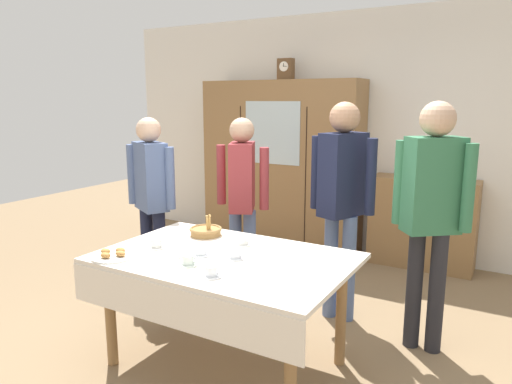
{
  "coord_description": "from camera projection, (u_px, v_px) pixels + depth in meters",
  "views": [
    {
      "loc": [
        1.62,
        -2.62,
        1.75
      ],
      "look_at": [
        0.0,
        0.2,
        1.11
      ],
      "focal_mm": 33.21,
      "sensor_mm": 36.0,
      "label": 1
    }
  ],
  "objects": [
    {
      "name": "tea_cup_back_edge",
      "position": [
        212.0,
        272.0,
        2.68
      ],
      "size": [
        0.13,
        0.13,
        0.06
      ],
      "color": "white",
      "rests_on": "dining_table"
    },
    {
      "name": "spoon_far_left",
      "position": [
        176.0,
        257.0,
        3.01
      ],
      "size": [
        0.12,
        0.02,
        0.01
      ],
      "color": "silver",
      "rests_on": "dining_table"
    },
    {
      "name": "pastry_plate",
      "position": [
        113.0,
        255.0,
        3.01
      ],
      "size": [
        0.28,
        0.28,
        0.05
      ],
      "color": "white",
      "rests_on": "dining_table"
    },
    {
      "name": "tea_cup_far_left",
      "position": [
        235.0,
        255.0,
        2.98
      ],
      "size": [
        0.13,
        0.13,
        0.06
      ],
      "color": "white",
      "rests_on": "dining_table"
    },
    {
      "name": "tea_cup_far_right",
      "position": [
        156.0,
        244.0,
        3.2
      ],
      "size": [
        0.13,
        0.13,
        0.06
      ],
      "color": "white",
      "rests_on": "dining_table"
    },
    {
      "name": "person_by_cabinet",
      "position": [
        432.0,
        202.0,
        3.18
      ],
      "size": [
        0.52,
        0.38,
        1.74
      ],
      "color": "#232328",
      "rests_on": "ground"
    },
    {
      "name": "dining_table",
      "position": [
        222.0,
        273.0,
        3.03
      ],
      "size": [
        1.6,
        1.05,
        0.76
      ],
      "color": "olive",
      "rests_on": "ground"
    },
    {
      "name": "tea_cup_near_left",
      "position": [
        201.0,
        251.0,
        3.04
      ],
      "size": [
        0.13,
        0.13,
        0.06
      ],
      "color": "white",
      "rests_on": "dining_table"
    },
    {
      "name": "bread_basket",
      "position": [
        206.0,
        231.0,
        3.49
      ],
      "size": [
        0.24,
        0.24,
        0.16
      ],
      "color": "#9E7542",
      "rests_on": "dining_table"
    },
    {
      "name": "person_behind_table_right",
      "position": [
        242.0,
        190.0,
        4.14
      ],
      "size": [
        0.52,
        0.41,
        1.59
      ],
      "color": "slate",
      "rests_on": "ground"
    },
    {
      "name": "ground_plane",
      "position": [
        242.0,
        350.0,
        3.36
      ],
      "size": [
        12.0,
        12.0,
        0.0
      ],
      "primitive_type": "plane",
      "color": "#846B4C",
      "rests_on": "ground"
    },
    {
      "name": "bookshelf_low",
      "position": [
        422.0,
        223.0,
        4.95
      ],
      "size": [
        1.06,
        0.35,
        0.95
      ],
      "color": "olive",
      "rests_on": "ground"
    },
    {
      "name": "person_near_right_end",
      "position": [
        342.0,
        190.0,
        3.66
      ],
      "size": [
        0.52,
        0.41,
        1.73
      ],
      "color": "slate",
      "rests_on": "ground"
    },
    {
      "name": "book_stack",
      "position": [
        425.0,
        174.0,
        4.85
      ],
      "size": [
        0.15,
        0.21,
        0.1
      ],
      "color": "#99332D",
      "rests_on": "bookshelf_low"
    },
    {
      "name": "tea_cup_front_edge",
      "position": [
        188.0,
        261.0,
        2.87
      ],
      "size": [
        0.13,
        0.13,
        0.06
      ],
      "color": "silver",
      "rests_on": "dining_table"
    },
    {
      "name": "back_wall",
      "position": [
        364.0,
        135.0,
        5.35
      ],
      "size": [
        6.4,
        0.1,
        2.7
      ],
      "primitive_type": "cube",
      "color": "silver",
      "rests_on": "ground"
    },
    {
      "name": "wall_cabinet",
      "position": [
        281.0,
        165.0,
        5.61
      ],
      "size": [
        1.91,
        0.46,
        1.96
      ],
      "color": "olive",
      "rests_on": "ground"
    },
    {
      "name": "person_beside_shelf",
      "position": [
        151.0,
        189.0,
        4.15
      ],
      "size": [
        0.52,
        0.35,
        1.6
      ],
      "color": "#191E38",
      "rests_on": "ground"
    },
    {
      "name": "mantel_clock",
      "position": [
        286.0,
        69.0,
        5.37
      ],
      "size": [
        0.18,
        0.11,
        0.24
      ],
      "color": "brown",
      "rests_on": "wall_cabinet"
    },
    {
      "name": "spoon_center",
      "position": [
        177.0,
        232.0,
        3.57
      ],
      "size": [
        0.12,
        0.02,
        0.01
      ],
      "color": "silver",
      "rests_on": "dining_table"
    },
    {
      "name": "tea_cup_center",
      "position": [
        243.0,
        241.0,
        3.26
      ],
      "size": [
        0.13,
        0.13,
        0.06
      ],
      "color": "white",
      "rests_on": "dining_table"
    }
  ]
}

